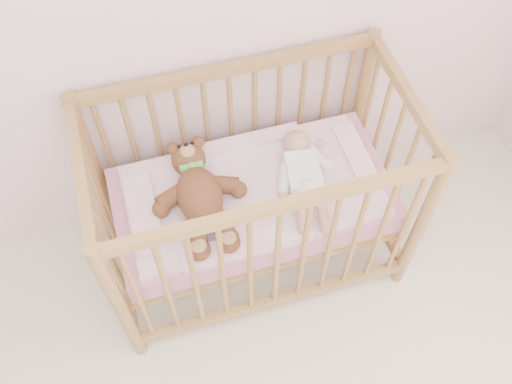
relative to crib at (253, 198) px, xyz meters
name	(u,v)px	position (x,y,z in m)	size (l,w,h in m)	color
wall_back	(115,0)	(-0.38, 0.40, 0.85)	(4.00, 0.02, 2.70)	silver
crib	(253,198)	(0.00, 0.00, 0.00)	(1.36, 0.76, 1.00)	#A78447
mattress	(253,200)	(0.00, 0.00, -0.01)	(1.22, 0.62, 0.13)	pink
blanket	(253,191)	(0.00, 0.00, 0.06)	(1.10, 0.58, 0.06)	pink
baby	(304,172)	(0.22, -0.02, 0.14)	(0.27, 0.55, 0.13)	white
teddy_bear	(200,196)	(-0.24, -0.02, 0.15)	(0.42, 0.60, 0.17)	brown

